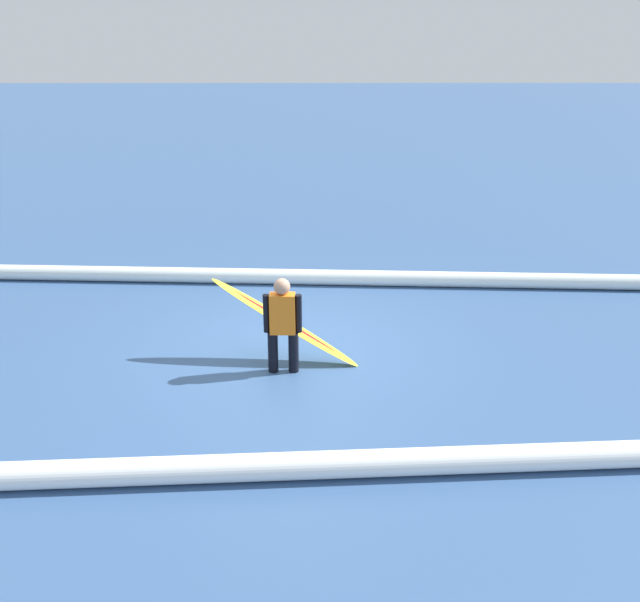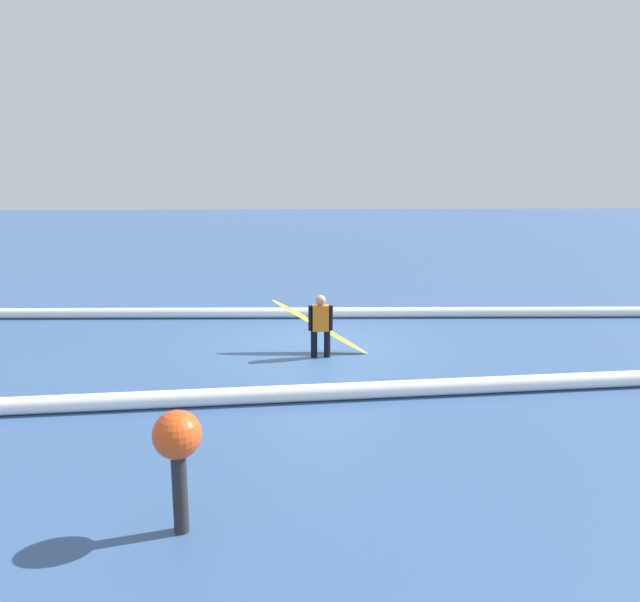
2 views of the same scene
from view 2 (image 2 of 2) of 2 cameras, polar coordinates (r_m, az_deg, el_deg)
name	(u,v)px [view 2 (image 2 of 2)]	position (r m, az deg, el deg)	size (l,w,h in m)	color
ground_plane	(321,346)	(13.35, 0.09, -4.43)	(140.60, 140.60, 0.00)	#355585
surfer	(321,323)	(12.37, 0.06, -2.15)	(0.52, 0.22, 1.34)	black
surfboard	(320,327)	(12.81, -0.04, -2.51)	(2.15, 0.81, 1.16)	yellow
channel_buoy	(178,443)	(6.40, -13.67, -13.28)	(0.51, 0.51, 1.36)	#262626
wave_crest_foreground	(333,313)	(16.12, 1.24, -1.14)	(0.29, 0.29, 21.30)	white
wave_crest_midground	(470,386)	(10.74, 14.41, -7.97)	(0.29, 0.29, 17.11)	white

